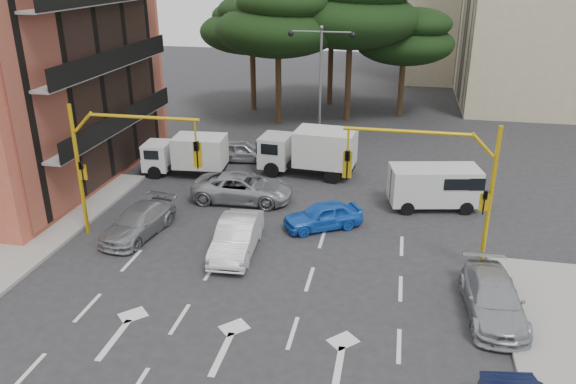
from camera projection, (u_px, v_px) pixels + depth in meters
The scene contains 19 objects.
ground at pixel (260, 274), 22.29m from camera, with size 120.00×120.00×0.00m, color #28282B.
median_strip at pixel (319, 149), 36.76m from camera, with size 1.40×6.00×0.15m, color gray.
pine_left_near at pixel (279, 20), 40.00m from camera, with size 9.15×9.15×10.23m.
pine_center at pixel (352, 9), 40.64m from camera, with size 9.98×9.98×11.16m.
pine_left_far at pixel (252, 24), 44.44m from camera, with size 8.32×8.32×9.30m.
pine_right at pixel (406, 36), 42.52m from camera, with size 7.49×7.49×8.37m.
pine_back at pixel (333, 13), 45.80m from camera, with size 9.15×9.15×10.23m.
signal_mast_right at pixel (444, 177), 21.38m from camera, with size 5.79×0.37×6.00m.
signal_mast_left at pixel (114, 155), 23.85m from camera, with size 5.79×0.37×6.00m.
street_lamp_center at pixel (321, 67), 34.72m from camera, with size 4.16×0.36×7.77m.
car_white_hatch at pixel (237, 237), 23.69m from camera, with size 1.54×4.42×1.46m, color silver.
car_blue_compact at pixel (323, 215), 25.92m from camera, with size 1.47×3.67×1.25m, color blue.
car_silver_wagon at pixel (138, 222), 25.26m from camera, with size 1.79×4.40×1.28m, color gray.
car_silver_cross_a at pixel (243, 188), 28.84m from camera, with size 2.36×5.12×1.42m, color #9C9FA4.
car_silver_cross_b at pixel (242, 151), 34.62m from camera, with size 1.52×3.77×1.29m, color #9FA0A7.
car_silver_parked at pixel (493, 298), 19.48m from camera, with size 1.86×4.57×1.33m, color #9CA0A4.
van_white at pixel (434, 187), 27.93m from camera, with size 1.96×4.33×2.16m, color silver, non-canonical shape.
box_truck_a at pixel (186, 155), 32.20m from camera, with size 2.00×4.77×2.35m, color white, non-canonical shape.
box_truck_b at pixel (308, 152), 32.19m from camera, with size 2.33×5.55×2.73m, color silver, non-canonical shape.
Camera 1 is at (4.90, -18.76, 11.52)m, focal length 35.00 mm.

